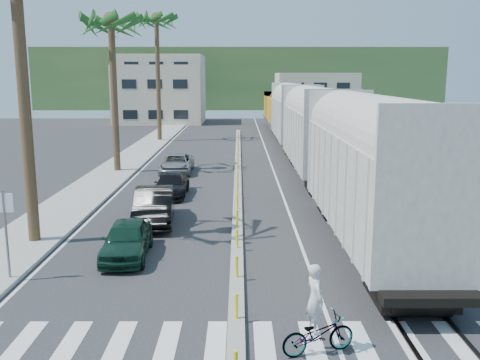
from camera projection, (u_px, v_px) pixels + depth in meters
name	position (u px, v px, depth m)	size (l,w,h in m)	color
ground	(236.00, 308.00, 15.26)	(140.00, 140.00, 0.00)	#28282B
sidewalk	(124.00, 164.00, 39.76)	(3.00, 90.00, 0.15)	gray
rails	(300.00, 158.00, 42.75)	(1.56, 100.00, 0.06)	black
median	(238.00, 176.00, 34.83)	(0.45, 60.00, 0.85)	gray
crosswalk	(236.00, 341.00, 13.29)	(14.00, 2.20, 0.01)	silver
lane_markings	(209.00, 165.00, 39.79)	(9.42, 90.00, 0.01)	silver
freight_train	(304.00, 125.00, 40.21)	(3.00, 60.94, 5.85)	#AAA79B
palm_trees	(116.00, 10.00, 35.46)	(3.50, 37.20, 13.75)	brown
street_sign	(5.00, 222.00, 16.83)	(0.60, 0.08, 3.00)	slate
buildings	(198.00, 90.00, 84.75)	(38.00, 27.00, 10.00)	#B9B193
hillside	(238.00, 79.00, 112.27)	(80.00, 20.00, 12.00)	#385628
car_lead	(127.00, 239.00, 19.38)	(1.78, 4.04, 1.35)	#113324
car_second	(154.00, 206.00, 23.90)	(2.10, 4.92, 1.58)	black
car_third	(171.00, 185.00, 29.42)	(1.76, 4.27, 1.24)	black
car_rear	(177.00, 164.00, 36.39)	(2.12, 4.57, 1.27)	#939698
cyclist	(317.00, 326.00, 12.62)	(1.72, 2.21, 2.23)	#9EA0A5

